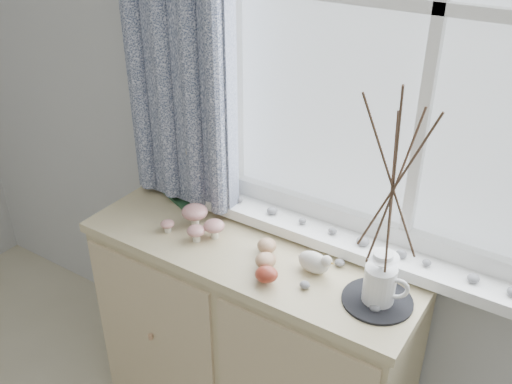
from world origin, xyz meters
TOP-DOWN VIEW (x-y plane):
  - sideboard at (-0.15, 1.75)m, footprint 1.20×0.45m
  - botanical_book at (-0.57, 1.86)m, footprint 0.40×0.26m
  - toadstool_cluster at (-0.35, 1.72)m, footprint 0.22×0.15m
  - wooden_eggs at (-0.04, 1.68)m, footprint 0.14×0.18m
  - songbird_figurine at (0.09, 1.75)m, footprint 0.15×0.08m
  - crocheted_doily at (0.32, 1.72)m, footprint 0.21×0.21m
  - twig_pitcher at (0.32, 1.72)m, footprint 0.33×0.33m
  - sideboard_pebbles at (0.18, 1.76)m, footprint 0.33×0.23m

SIDE VIEW (x-z plane):
  - sideboard at x=-0.15m, z-range 0.00..0.85m
  - crocheted_doily at x=0.32m, z-range 0.85..0.86m
  - sideboard_pebbles at x=0.18m, z-range 0.85..0.87m
  - wooden_eggs at x=-0.04m, z-range 0.84..0.92m
  - songbird_figurine at x=0.09m, z-range 0.85..0.93m
  - toadstool_cluster at x=-0.35m, z-range 0.86..0.94m
  - botanical_book at x=-0.57m, z-range 0.85..1.11m
  - twig_pitcher at x=0.32m, z-range 0.90..1.62m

